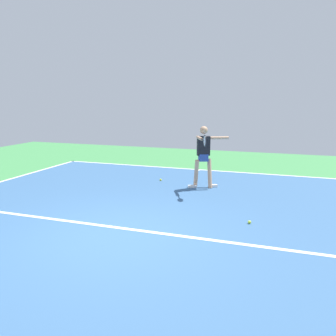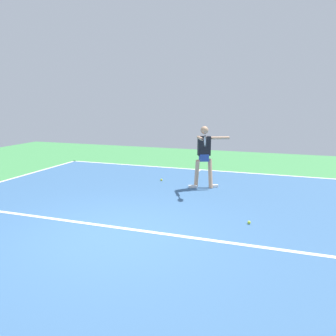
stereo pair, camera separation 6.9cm
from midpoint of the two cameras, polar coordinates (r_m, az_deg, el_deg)
name	(u,v)px [view 2 (the right image)]	position (r m, az deg, el deg)	size (l,w,h in m)	color
ground_plane	(114,235)	(6.43, -8.68, -10.95)	(22.21, 22.21, 0.00)	#428E4C
court_surface	(114,235)	(6.43, -8.68, -10.94)	(10.42, 12.70, 0.00)	#38608E
court_line_baseline_near	(200,170)	(12.12, 5.46, -0.27)	(10.42, 0.10, 0.01)	white
court_line_service	(123,228)	(6.73, -7.18, -9.84)	(7.82, 0.10, 0.01)	white
court_line_centre_mark	(198,171)	(11.93, 5.22, -0.46)	(0.10, 0.30, 0.01)	white
tennis_player	(204,153)	(9.49, 6.25, 2.49)	(1.04, 1.34, 1.72)	tan
tennis_ball_near_player	(161,180)	(10.41, -0.90, -1.97)	(0.07, 0.07, 0.07)	yellow
tennis_ball_centre_court	(249,222)	(7.08, 13.53, -8.73)	(0.07, 0.07, 0.07)	#C6E53D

